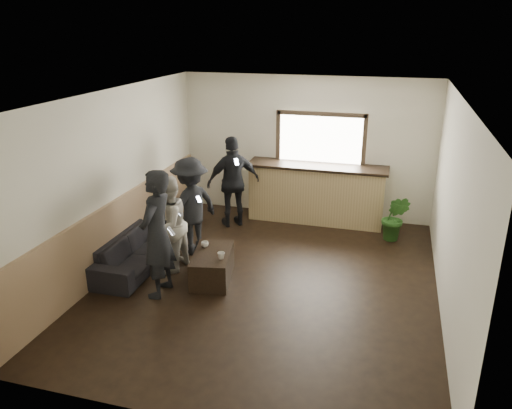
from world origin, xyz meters
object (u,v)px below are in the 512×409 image
(cup_a, at_px, (205,244))
(bar_counter, at_px, (316,190))
(person_a, at_px, (157,234))
(person_c, at_px, (190,206))
(potted_plant, at_px, (395,218))
(person_b, at_px, (168,225))
(person_d, at_px, (233,182))
(coffee_table, at_px, (212,266))
(sofa, at_px, (136,251))
(cup_b, at_px, (221,256))

(cup_a, bearing_deg, bar_counter, 64.11)
(bar_counter, distance_m, cup_a, 3.00)
(person_a, relative_size, person_c, 1.12)
(bar_counter, relative_size, potted_plant, 3.12)
(person_b, bearing_deg, bar_counter, 153.24)
(person_a, bearing_deg, person_d, 175.66)
(coffee_table, distance_m, cup_a, 0.36)
(cup_a, height_order, person_c, person_c)
(person_a, bearing_deg, person_b, -166.29)
(person_b, bearing_deg, person_a, 21.36)
(person_c, bearing_deg, cup_a, 64.13)
(sofa, relative_size, potted_plant, 2.17)
(cup_b, height_order, person_b, person_b)
(sofa, bearing_deg, person_c, -39.63)
(person_b, bearing_deg, coffee_table, 89.68)
(person_a, bearing_deg, cup_b, 120.33)
(person_d, bearing_deg, person_b, 43.97)
(person_b, height_order, person_c, person_c)
(person_a, height_order, person_d, person_a)
(cup_b, relative_size, person_c, 0.07)
(person_c, bearing_deg, potted_plant, 140.28)
(cup_a, bearing_deg, potted_plant, 36.51)
(sofa, xyz_separation_m, coffee_table, (1.32, -0.04, -0.05))
(cup_a, height_order, person_b, person_b)
(bar_counter, height_order, sofa, bar_counter)
(coffee_table, height_order, potted_plant, potted_plant)
(cup_a, bearing_deg, person_b, -174.27)
(person_a, bearing_deg, coffee_table, 136.67)
(coffee_table, bearing_deg, person_a, -133.31)
(sofa, height_order, person_d, person_d)
(person_d, bearing_deg, cup_a, 59.83)
(cup_a, bearing_deg, person_a, -117.24)
(cup_b, xyz_separation_m, potted_plant, (2.45, 2.42, -0.06))
(sofa, height_order, person_a, person_a)
(bar_counter, height_order, person_b, bar_counter)
(sofa, bearing_deg, cup_b, -97.96)
(sofa, distance_m, person_b, 0.76)
(person_a, relative_size, person_d, 1.07)
(person_a, bearing_deg, cup_a, 152.74)
(bar_counter, distance_m, sofa, 3.75)
(bar_counter, relative_size, person_a, 1.44)
(person_d, bearing_deg, sofa, 30.54)
(potted_plant, bearing_deg, cup_a, -143.49)
(coffee_table, height_order, cup_b, cup_b)
(coffee_table, bearing_deg, person_d, 99.53)
(coffee_table, bearing_deg, potted_plant, 40.41)
(potted_plant, xyz_separation_m, person_d, (-3.02, -0.07, 0.45))
(potted_plant, height_order, person_d, person_d)
(bar_counter, bearing_deg, potted_plant, -21.33)
(coffee_table, distance_m, potted_plant, 3.49)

